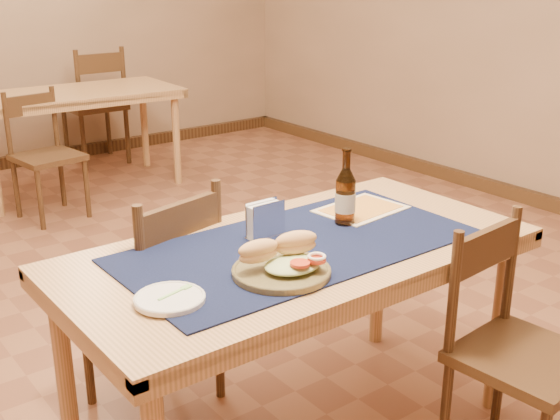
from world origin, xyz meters
TOP-DOWN VIEW (x-y plane):
  - room at (0.00, 0.00)m, footprint 6.04×7.04m
  - main_table at (0.00, -0.80)m, footprint 1.60×0.80m
  - placemat at (0.00, -0.80)m, footprint 1.20×0.60m
  - baseboard at (0.00, 0.00)m, footprint 6.00×7.00m
  - back_table at (0.55, 2.55)m, footprint 1.55×0.83m
  - chair_main_far at (-0.30, -0.33)m, footprint 0.50×0.50m
  - chair_main_near at (0.48, -1.35)m, footprint 0.43×0.43m
  - chair_back_near at (0.14, 2.08)m, footprint 0.44×0.44m
  - chair_back_far at (0.97, 3.15)m, footprint 0.46×0.46m
  - sandwich_plate at (-0.18, -0.95)m, footprint 0.30×0.30m
  - side_plate at (-0.54, -0.91)m, footprint 0.20×0.20m
  - fork at (-0.51, -0.89)m, footprint 0.12×0.04m
  - beer_bottle at (0.26, -0.74)m, footprint 0.07×0.07m
  - napkin_holder at (-0.04, -0.67)m, footprint 0.14×0.05m
  - menu_card at (0.41, -0.67)m, footprint 0.34×0.27m

SIDE VIEW (x-z plane):
  - baseboard at x=0.00m, z-range 0.00..0.10m
  - chair_back_near at x=0.14m, z-range 0.02..0.87m
  - chair_main_near at x=0.48m, z-range 0.02..0.88m
  - chair_main_far at x=-0.30m, z-range 0.02..0.93m
  - chair_back_far at x=0.97m, z-range 0.02..1.02m
  - main_table at x=0.00m, z-range 0.29..1.04m
  - back_table at x=0.55m, z-range 0.29..1.04m
  - placemat at x=0.00m, z-range 0.75..0.76m
  - menu_card at x=0.41m, z-range 0.76..0.76m
  - side_plate at x=-0.54m, z-range 0.76..0.77m
  - fork at x=-0.51m, z-range 0.77..0.77m
  - sandwich_plate at x=-0.18m, z-range 0.73..0.84m
  - napkin_holder at x=-0.04m, z-range 0.75..0.88m
  - beer_bottle at x=0.26m, z-range 0.72..1.00m
  - room at x=0.00m, z-range -0.02..2.82m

